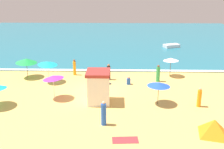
{
  "coord_description": "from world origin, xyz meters",
  "views": [
    {
      "loc": [
        2.31,
        -24.67,
        9.68
      ],
      "look_at": [
        1.63,
        2.5,
        0.8
      ],
      "focal_mm": 43.48,
      "sensor_mm": 36.0,
      "label": 1
    }
  ],
  "objects_px": {
    "beach_umbrella_4": "(53,77)",
    "beachgoer_4": "(104,114)",
    "beachgoer_11": "(129,81)",
    "small_boat_0": "(171,46)",
    "beach_tent": "(214,127)",
    "beach_umbrella_7": "(26,61)",
    "beach_umbrella_0": "(171,59)",
    "beachgoer_9": "(158,74)",
    "beachgoer_5": "(199,98)",
    "beach_umbrella_5": "(48,63)",
    "beach_umbrella_1": "(159,84)",
    "beachgoer_2": "(109,72)",
    "lifeguard_cabana": "(98,87)",
    "beachgoer_0": "(75,67)"
  },
  "relations": [
    {
      "from": "beach_umbrella_5",
      "to": "beachgoer_2",
      "type": "xyz_separation_m",
      "value": [
        6.28,
        0.99,
        -1.25
      ]
    },
    {
      "from": "beach_umbrella_1",
      "to": "beachgoer_5",
      "type": "bearing_deg",
      "value": -8.21
    },
    {
      "from": "beachgoer_4",
      "to": "small_boat_0",
      "type": "bearing_deg",
      "value": 69.69
    },
    {
      "from": "beach_umbrella_4",
      "to": "lifeguard_cabana",
      "type": "bearing_deg",
      "value": -10.24
    },
    {
      "from": "lifeguard_cabana",
      "to": "beachgoer_2",
      "type": "relative_size",
      "value": 1.61
    },
    {
      "from": "beach_umbrella_4",
      "to": "beachgoer_9",
      "type": "height_order",
      "value": "beach_umbrella_4"
    },
    {
      "from": "beach_umbrella_1",
      "to": "beachgoer_0",
      "type": "height_order",
      "value": "beach_umbrella_1"
    },
    {
      "from": "beachgoer_5",
      "to": "beach_tent",
      "type": "bearing_deg",
      "value": -93.38
    },
    {
      "from": "beach_umbrella_1",
      "to": "beachgoer_0",
      "type": "distance_m",
      "value": 11.51
    },
    {
      "from": "beach_umbrella_5",
      "to": "beachgoer_11",
      "type": "xyz_separation_m",
      "value": [
        8.39,
        -0.47,
        -1.68
      ]
    },
    {
      "from": "beach_umbrella_1",
      "to": "beach_umbrella_5",
      "type": "bearing_deg",
      "value": 153.84
    },
    {
      "from": "beach_umbrella_4",
      "to": "beachgoer_4",
      "type": "height_order",
      "value": "beach_umbrella_4"
    },
    {
      "from": "beachgoer_2",
      "to": "beachgoer_9",
      "type": "relative_size",
      "value": 0.96
    },
    {
      "from": "beach_umbrella_0",
      "to": "beachgoer_9",
      "type": "height_order",
      "value": "beach_umbrella_0"
    },
    {
      "from": "beach_umbrella_1",
      "to": "small_boat_0",
      "type": "bearing_deg",
      "value": 76.79
    },
    {
      "from": "beach_umbrella_7",
      "to": "beachgoer_0",
      "type": "bearing_deg",
      "value": 10.8
    },
    {
      "from": "lifeguard_cabana",
      "to": "beach_tent",
      "type": "relative_size",
      "value": 1.09
    },
    {
      "from": "beachgoer_11",
      "to": "small_boat_0",
      "type": "xyz_separation_m",
      "value": [
        7.64,
        17.65,
        -0.04
      ]
    },
    {
      "from": "beach_umbrella_0",
      "to": "beachgoer_11",
      "type": "height_order",
      "value": "beach_umbrella_0"
    },
    {
      "from": "small_boat_0",
      "to": "beachgoer_11",
      "type": "bearing_deg",
      "value": -113.41
    },
    {
      "from": "beach_umbrella_7",
      "to": "beachgoer_11",
      "type": "relative_size",
      "value": 3.58
    },
    {
      "from": "beachgoer_11",
      "to": "beach_umbrella_7",
      "type": "bearing_deg",
      "value": 169.81
    },
    {
      "from": "beach_umbrella_4",
      "to": "beach_umbrella_5",
      "type": "bearing_deg",
      "value": 109.93
    },
    {
      "from": "beach_umbrella_0",
      "to": "beachgoer_2",
      "type": "distance_m",
      "value": 7.09
    },
    {
      "from": "lifeguard_cabana",
      "to": "beachgoer_2",
      "type": "bearing_deg",
      "value": 83.71
    },
    {
      "from": "beach_umbrella_4",
      "to": "beach_umbrella_7",
      "type": "height_order",
      "value": "beach_umbrella_4"
    },
    {
      "from": "beach_umbrella_0",
      "to": "beachgoer_5",
      "type": "relative_size",
      "value": 1.37
    },
    {
      "from": "beach_umbrella_5",
      "to": "beachgoer_0",
      "type": "bearing_deg",
      "value": 46.99
    },
    {
      "from": "beachgoer_4",
      "to": "beachgoer_11",
      "type": "xyz_separation_m",
      "value": [
        2.09,
        8.66,
        -0.48
      ]
    },
    {
      "from": "beachgoer_2",
      "to": "beachgoer_5",
      "type": "relative_size",
      "value": 1.04
    },
    {
      "from": "beachgoer_2",
      "to": "beach_tent",
      "type": "bearing_deg",
      "value": -56.29
    },
    {
      "from": "beach_umbrella_1",
      "to": "beachgoer_11",
      "type": "distance_m",
      "value": 5.55
    },
    {
      "from": "lifeguard_cabana",
      "to": "beachgoer_11",
      "type": "relative_size",
      "value": 3.22
    },
    {
      "from": "beachgoer_4",
      "to": "beachgoer_5",
      "type": "height_order",
      "value": "beachgoer_4"
    },
    {
      "from": "beach_umbrella_0",
      "to": "beachgoer_11",
      "type": "xyz_separation_m",
      "value": [
        -4.76,
        -2.8,
        -1.56
      ]
    },
    {
      "from": "beachgoer_9",
      "to": "beach_umbrella_1",
      "type": "bearing_deg",
      "value": -97.67
    },
    {
      "from": "beach_umbrella_4",
      "to": "beachgoer_4",
      "type": "distance_m",
      "value": 6.86
    },
    {
      "from": "beachgoer_2",
      "to": "beachgoer_9",
      "type": "height_order",
      "value": "beachgoer_9"
    },
    {
      "from": "beach_umbrella_0",
      "to": "beach_umbrella_4",
      "type": "distance_m",
      "value": 13.35
    },
    {
      "from": "lifeguard_cabana",
      "to": "beachgoer_0",
      "type": "relative_size",
      "value": 1.54
    },
    {
      "from": "beach_tent",
      "to": "beachgoer_4",
      "type": "relative_size",
      "value": 1.39
    },
    {
      "from": "beachgoer_9",
      "to": "small_boat_0",
      "type": "height_order",
      "value": "beachgoer_9"
    },
    {
      "from": "beachgoer_4",
      "to": "beachgoer_0",
      "type": "bearing_deg",
      "value": 108.75
    },
    {
      "from": "lifeguard_cabana",
      "to": "beach_tent",
      "type": "bearing_deg",
      "value": -32.93
    },
    {
      "from": "lifeguard_cabana",
      "to": "beach_umbrella_7",
      "type": "bearing_deg",
      "value": 141.91
    },
    {
      "from": "beach_umbrella_7",
      "to": "beach_umbrella_5",
      "type": "bearing_deg",
      "value": -29.11
    },
    {
      "from": "beach_umbrella_1",
      "to": "beachgoer_2",
      "type": "bearing_deg",
      "value": 125.53
    },
    {
      "from": "beachgoer_5",
      "to": "beach_umbrella_4",
      "type": "bearing_deg",
      "value": 173.32
    },
    {
      "from": "lifeguard_cabana",
      "to": "beach_umbrella_4",
      "type": "xyz_separation_m",
      "value": [
        -4.06,
        0.73,
        0.58
      ]
    },
    {
      "from": "beachgoer_2",
      "to": "beachgoer_9",
      "type": "distance_m",
      "value": 5.28
    }
  ]
}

